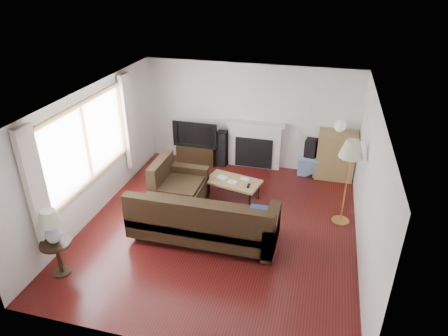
% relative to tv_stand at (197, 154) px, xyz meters
% --- Properties ---
extents(room, '(5.10, 5.60, 2.54)m').
position_rel_tv_stand_xyz_m(room, '(1.26, -2.50, 1.01)').
color(room, '#4E1311').
rests_on(room, ground).
extents(window, '(0.12, 2.74, 1.54)m').
position_rel_tv_stand_xyz_m(window, '(-1.19, -2.70, 1.31)').
color(window, olive).
rests_on(window, room).
extents(curtain_near, '(0.10, 0.35, 2.10)m').
position_rel_tv_stand_xyz_m(curtain_near, '(-1.14, -4.22, 1.16)').
color(curtain_near, silver).
rests_on(curtain_near, room).
extents(curtain_far, '(0.10, 0.35, 2.10)m').
position_rel_tv_stand_xyz_m(curtain_far, '(-1.14, -1.18, 1.16)').
color(curtain_far, silver).
rests_on(curtain_far, room).
extents(fireplace, '(1.40, 0.26, 1.15)m').
position_rel_tv_stand_xyz_m(fireplace, '(1.41, 0.14, 0.34)').
color(fireplace, white).
rests_on(fireplace, room).
extents(tv_stand, '(0.95, 0.43, 0.47)m').
position_rel_tv_stand_xyz_m(tv_stand, '(0.00, 0.00, 0.00)').
color(tv_stand, black).
rests_on(tv_stand, ground).
extents(television, '(1.10, 0.14, 0.63)m').
position_rel_tv_stand_xyz_m(television, '(0.00, 0.00, 0.55)').
color(television, black).
rests_on(television, tv_stand).
extents(speaker_left, '(0.24, 0.29, 0.87)m').
position_rel_tv_stand_xyz_m(speaker_left, '(0.62, 0.05, 0.20)').
color(speaker_left, black).
rests_on(speaker_left, ground).
extents(speaker_right, '(0.29, 0.33, 0.89)m').
position_rel_tv_stand_xyz_m(speaker_right, '(2.74, 0.05, 0.21)').
color(speaker_right, black).
rests_on(speaker_right, ground).
extents(bookshelf, '(0.84, 0.40, 1.16)m').
position_rel_tv_stand_xyz_m(bookshelf, '(3.31, 0.02, 0.34)').
color(bookshelf, '#9D7E49').
rests_on(bookshelf, ground).
extents(globe_lamp, '(0.26, 0.26, 0.26)m').
position_rel_tv_stand_xyz_m(globe_lamp, '(3.31, 0.02, 1.05)').
color(globe_lamp, white).
rests_on(globe_lamp, bookshelf).
extents(sectional_sofa, '(2.83, 2.07, 0.91)m').
position_rel_tv_stand_xyz_m(sectional_sofa, '(1.08, -2.92, 0.22)').
color(sectional_sofa, black).
rests_on(sectional_sofa, ground).
extents(coffee_table, '(1.22, 0.84, 0.44)m').
position_rel_tv_stand_xyz_m(coffee_table, '(1.27, -1.45, -0.02)').
color(coffee_table, olive).
rests_on(coffee_table, ground).
extents(footstool, '(0.62, 0.62, 0.42)m').
position_rel_tv_stand_xyz_m(footstool, '(0.14, -2.83, -0.03)').
color(footstool, black).
rests_on(footstool, ground).
extents(floor_lamp, '(0.50, 0.50, 1.71)m').
position_rel_tv_stand_xyz_m(floor_lamp, '(3.48, -1.76, 0.62)').
color(floor_lamp, '#C68C44').
rests_on(floor_lamp, ground).
extents(side_table, '(0.48, 0.48, 0.60)m').
position_rel_tv_stand_xyz_m(side_table, '(-0.89, -4.37, 0.06)').
color(side_table, black).
rests_on(side_table, ground).
extents(table_lamp, '(0.36, 0.36, 0.58)m').
position_rel_tv_stand_xyz_m(table_lamp, '(-0.89, -4.37, 0.65)').
color(table_lamp, silver).
rests_on(table_lamp, side_table).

